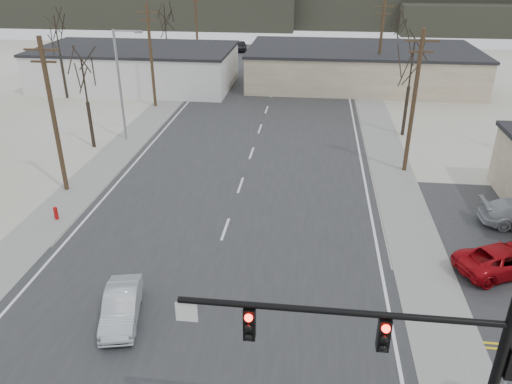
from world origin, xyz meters
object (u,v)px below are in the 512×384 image
Objects in this scene: car_far_b at (241,46)px; car_parked_red at (504,260)px; fire_hydrant at (56,213)px; car_far_a at (322,63)px; sedan_crossing at (121,306)px; traffic_signal_mast at (422,364)px.

car_far_b is 62.18m from car_parked_red.
car_parked_red is (24.65, -2.47, 0.27)m from fire_hydrant.
car_far_a reaches higher than car_parked_red.
car_far_b is at bearing 80.95° from sedan_crossing.
fire_hydrant is at bearing 86.95° from car_far_a.
fire_hydrant is 46.61m from car_far_a.
fire_hydrant is 10.82m from sedan_crossing.
traffic_signal_mast is 2.23× the size of sedan_crossing.
car_parked_red reaches higher than sedan_crossing.
car_far_b is at bearing 102.19° from traffic_signal_mast.
car_parked_red is (6.56, 11.73, -3.95)m from traffic_signal_mast.
sedan_crossing is 0.81× the size of car_parked_red.
car_far_a is 17.47m from car_far_b.
traffic_signal_mast is 23.39m from fire_hydrant.
traffic_signal_mast is 58.25m from car_far_a.
car_parked_red is at bearing -5.72° from fire_hydrant.
sedan_crossing is at bearing 97.26° from car_far_a.
car_far_a is 1.29× the size of car_far_b.
car_parked_red is at bearing 60.79° from traffic_signal_mast.
traffic_signal_mast is 2.06× the size of car_far_b.
fire_hydrant is at bearing 118.36° from sedan_crossing.
traffic_signal_mast reaches higher than car_parked_red.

